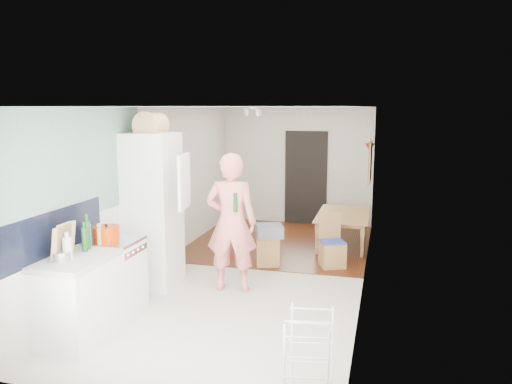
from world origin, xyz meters
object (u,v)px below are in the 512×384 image
at_px(dining_chair, 332,241).
at_px(drying_rack, 309,354).
at_px(stool, 268,251).
at_px(person, 231,210).
at_px(dining_table, 345,232).

height_order(dining_chair, drying_rack, dining_chair).
distance_m(dining_chair, stool, 1.04).
height_order(person, dining_table, person).
xyz_separation_m(person, stool, (0.23, 1.18, -0.89)).
relative_size(stool, drying_rack, 0.62).
height_order(dining_table, dining_chair, dining_chair).
xyz_separation_m(person, dining_chair, (1.23, 1.35, -0.70)).
bearing_deg(stool, dining_chair, 9.09).
relative_size(dining_table, stool, 2.99).
distance_m(stool, drying_rack, 3.66).
relative_size(person, dining_chair, 2.64).
xyz_separation_m(stool, drying_rack, (1.20, -3.45, 0.14)).
distance_m(person, stool, 1.50).
distance_m(dining_table, stool, 1.85).
xyz_separation_m(dining_table, stool, (-1.09, -1.50, -0.01)).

